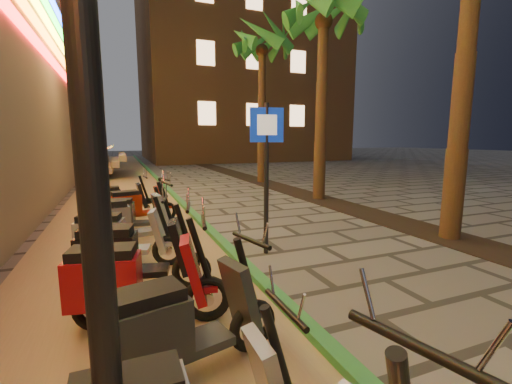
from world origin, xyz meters
name	(u,v)px	position (x,y,z in m)	size (l,w,h in m)	color
ground	(379,318)	(0.00, 0.00, 0.00)	(120.00, 120.00, 0.00)	#474442
parking_strip	(123,197)	(-2.60, 10.00, 0.01)	(3.40, 60.00, 0.01)	#8C7251
green_curb	(171,192)	(-0.90, 10.00, 0.05)	(0.18, 60.00, 0.10)	#296E35
planting_strip	(356,210)	(3.60, 5.00, 0.01)	(1.20, 40.00, 0.02)	black
apartment_block	(234,34)	(9.00, 32.00, 12.50)	(18.00, 16.06, 25.00)	brown
palm_c	(324,20)	(3.60, 7.00, 5.73)	(2.97, 3.02, 6.91)	#472D19
palm_d	(262,50)	(3.60, 12.00, 5.94)	(2.97, 3.02, 7.16)	#472D19
pedestrian_sign	(267,158)	(-0.30, 2.55, 1.70)	(0.57, 0.14, 2.63)	black
scooter_4	(174,328)	(-2.33, -0.20, 0.50)	(1.65, 0.78, 1.16)	black
scooter_5	(130,282)	(-2.63, 0.84, 0.52)	(1.71, 0.77, 1.20)	black
scooter_6	(128,256)	(-2.62, 1.73, 0.52)	(1.70, 0.79, 1.19)	black
scooter_7	(117,238)	(-2.76, 2.76, 0.50)	(1.62, 0.78, 1.15)	black
scooter_8	(123,223)	(-2.66, 3.59, 0.54)	(1.78, 0.71, 1.25)	black
scooter_9	(130,215)	(-2.51, 4.66, 0.45)	(1.47, 0.66, 1.03)	black
scooter_10	(136,206)	(-2.35, 5.49, 0.48)	(1.56, 0.75, 1.10)	black
scooter_11	(117,200)	(-2.75, 6.46, 0.47)	(1.54, 0.54, 1.08)	black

